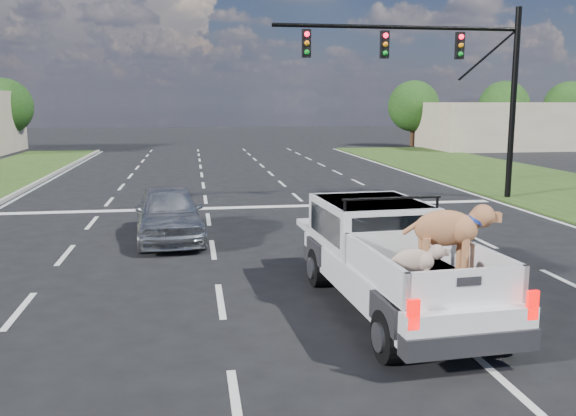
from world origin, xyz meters
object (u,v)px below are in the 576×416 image
(silver_sedan, at_px, (169,213))
(black_coupe, at_px, (410,249))
(traffic_signal, at_px, (453,71))
(pickup_truck, at_px, (393,257))

(silver_sedan, distance_m, black_coupe, 6.73)
(silver_sedan, xyz_separation_m, black_coupe, (5.04, -4.45, -0.10))
(silver_sedan, bearing_deg, traffic_signal, 22.59)
(pickup_truck, height_order, silver_sedan, pickup_truck)
(black_coupe, bearing_deg, silver_sedan, 135.33)
(traffic_signal, height_order, black_coupe, traffic_signal)
(pickup_truck, height_order, black_coupe, pickup_truck)
(traffic_signal, relative_size, black_coupe, 2.13)
(traffic_signal, bearing_deg, pickup_truck, -117.71)
(silver_sedan, height_order, black_coupe, silver_sedan)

